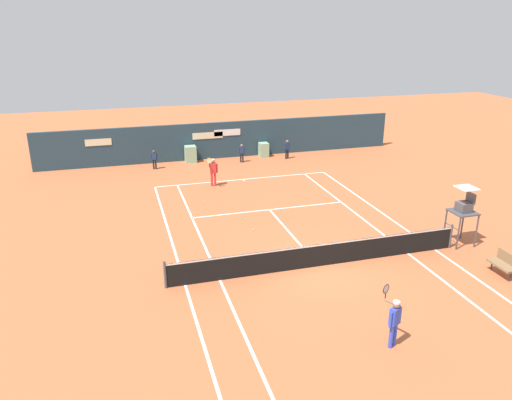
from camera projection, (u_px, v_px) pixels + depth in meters
The scene contains 13 objects.
ground_plane at pixel (313, 260), 20.02m from camera, with size 80.00×80.00×0.01m.
tennis_net at pixel (319, 254), 19.33m from camera, with size 12.10×0.10×1.07m.
sponsor_back_wall at pixel (223, 141), 34.37m from camera, with size 25.00×1.02×2.51m.
umpire_chair at pixel (464, 209), 20.88m from camera, with size 1.00×1.00×2.59m.
player_bench at pixel (505, 263), 18.67m from camera, with size 0.54×1.14×0.88m.
player_on_baseline at pixel (213, 170), 28.52m from camera, with size 0.72×0.67×1.85m.
player_near_side at pixel (394, 319), 14.44m from camera, with size 0.47×0.80×1.79m.
ball_kid_centre_post at pixel (154, 158), 31.86m from camera, with size 0.42×0.20×1.27m.
ball_kid_left_post at pixel (242, 152), 33.39m from camera, with size 0.42×0.20×1.26m.
ball_kid_right_post at pixel (287, 148), 34.23m from camera, with size 0.44×0.22×1.33m.
tennis_ball_by_sideline at pixel (204, 202), 26.21m from camera, with size 0.07×0.07×0.07m, color #CCE033.
tennis_ball_mid_court at pixel (253, 230), 22.78m from camera, with size 0.07×0.07×0.07m, color #CCE033.
tennis_ball_near_service_line at pixel (242, 222), 23.63m from camera, with size 0.07×0.07×0.07m, color #CCE033.
Camera 1 is at (-7.26, -16.01, 9.18)m, focal length 34.67 mm.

